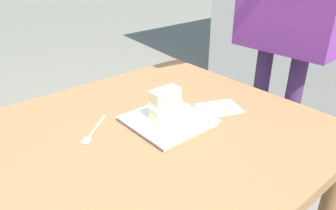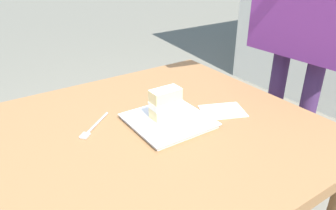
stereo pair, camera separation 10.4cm
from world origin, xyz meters
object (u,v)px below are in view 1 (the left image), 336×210
object	(u,v)px
patio_table	(131,166)
paper_napkin	(219,108)
cake_slice	(165,103)
dessert_fork	(94,131)
dessert_plate	(168,121)

from	to	relation	value
patio_table	paper_napkin	size ratio (longest dim) A/B	6.81
patio_table	cake_slice	bearing A→B (deg)	6.56
dessert_fork	cake_slice	bearing A→B (deg)	-22.79
dessert_plate	cake_slice	distance (m)	0.06
paper_napkin	dessert_plate	bearing A→B (deg)	168.63
cake_slice	dessert_fork	bearing A→B (deg)	157.21
dessert_plate	dessert_fork	distance (m)	0.24
dessert_plate	dessert_fork	size ratio (longest dim) A/B	1.77
dessert_plate	paper_napkin	world-z (taller)	dessert_plate
dessert_fork	paper_napkin	bearing A→B (deg)	-19.39
dessert_plate	cake_slice	bearing A→B (deg)	86.63
cake_slice	paper_napkin	bearing A→B (deg)	-15.62
dessert_fork	dessert_plate	bearing A→B (deg)	-26.36
patio_table	cake_slice	xyz separation A→B (m)	(0.16, 0.02, 0.17)
patio_table	dessert_plate	distance (m)	0.19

